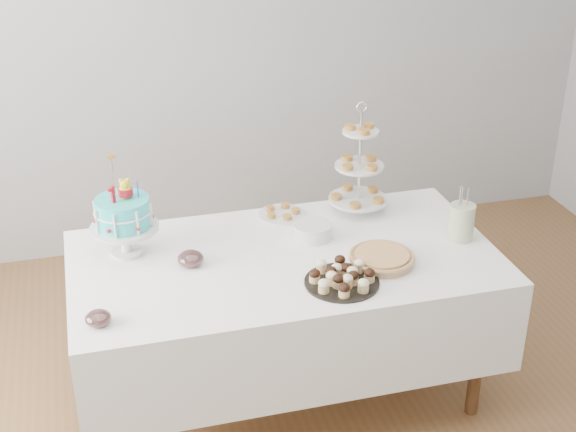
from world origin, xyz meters
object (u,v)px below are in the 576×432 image
object	(u,v)px
cupcake_tray	(342,276)
jam_bowl_b	(191,259)
plate_stack	(313,231)
pastry_plate	(282,213)
jam_bowl_a	(98,318)
utensil_pitcher	(462,220)
tiered_stand	(359,167)
pie	(382,258)
birthday_cake	(125,229)
table	(285,299)

from	to	relation	value
cupcake_tray	jam_bowl_b	bearing A→B (deg)	151.71
plate_stack	jam_bowl_b	distance (m)	0.60
cupcake_tray	plate_stack	bearing A→B (deg)	90.08
pastry_plate	jam_bowl_a	xyz separation A→B (m)	(-0.93, -0.73, 0.01)
jam_bowl_a	utensil_pitcher	xyz separation A→B (m)	(1.68, 0.29, 0.07)
tiered_stand	jam_bowl_b	xyz separation A→B (m)	(-0.90, -0.33, -0.21)
cupcake_tray	pie	world-z (taller)	cupcake_tray
birthday_cake	plate_stack	xyz separation A→B (m)	(0.86, -0.07, -0.09)
tiered_stand	pastry_plate	xyz separation A→B (m)	(-0.38, 0.04, -0.22)
cupcake_tray	tiered_stand	bearing A→B (deg)	65.18
jam_bowl_b	plate_stack	bearing A→B (deg)	10.41
table	utensil_pitcher	size ratio (longest dim) A/B	7.25
cupcake_tray	jam_bowl_a	xyz separation A→B (m)	(-1.01, -0.04, -0.01)
tiered_stand	utensil_pitcher	bearing A→B (deg)	-48.04
plate_stack	pastry_plate	size ratio (longest dim) A/B	0.78
table	birthday_cake	distance (m)	0.80
plate_stack	utensil_pitcher	world-z (taller)	utensil_pitcher
birthday_cake	jam_bowl_b	xyz separation A→B (m)	(0.26, -0.18, -0.10)
jam_bowl_a	utensil_pitcher	bearing A→B (deg)	9.66
plate_stack	pastry_plate	world-z (taller)	plate_stack
birthday_cake	plate_stack	distance (m)	0.87
jam_bowl_a	jam_bowl_b	distance (m)	0.56
pie	jam_bowl_a	size ratio (longest dim) A/B	2.87
plate_stack	utensil_pitcher	distance (m)	0.70
jam_bowl_b	utensil_pitcher	world-z (taller)	utensil_pitcher
birthday_cake	jam_bowl_b	distance (m)	0.33
tiered_stand	table	bearing A→B (deg)	-142.77
birthday_cake	tiered_stand	xyz separation A→B (m)	(1.16, 0.15, 0.11)
table	utensil_pitcher	bearing A→B (deg)	-3.20
cupcake_tray	pastry_plate	size ratio (longest dim) A/B	1.37
table	jam_bowl_b	world-z (taller)	jam_bowl_b
pie	pastry_plate	size ratio (longest dim) A/B	1.26
table	jam_bowl_b	size ratio (longest dim) A/B	16.58
birthday_cake	jam_bowl_b	size ratio (longest dim) A/B	4.07
plate_stack	pie	bearing A→B (deg)	-54.01
birthday_cake	tiered_stand	distance (m)	1.17
birthday_cake	tiered_stand	bearing A→B (deg)	-17.21
tiered_stand	plate_stack	xyz separation A→B (m)	(-0.30, -0.22, -0.20)
pie	pastry_plate	distance (m)	0.65
tiered_stand	utensil_pitcher	distance (m)	0.57
table	utensil_pitcher	xyz separation A→B (m)	(0.84, -0.05, 0.32)
plate_stack	utensil_pitcher	size ratio (longest dim) A/B	0.69
jam_bowl_b	pie	bearing A→B (deg)	-13.82
birthday_cake	jam_bowl_a	size ratio (longest dim) A/B	4.57
jam_bowl_b	birthday_cake	bearing A→B (deg)	145.94
pastry_plate	jam_bowl_a	size ratio (longest dim) A/B	2.28
table	pastry_plate	xyz separation A→B (m)	(0.09, 0.40, 0.24)
table	cupcake_tray	distance (m)	0.43
cupcake_tray	utensil_pitcher	size ratio (longest dim) A/B	1.21
birthday_cake	utensil_pitcher	bearing A→B (deg)	-34.17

